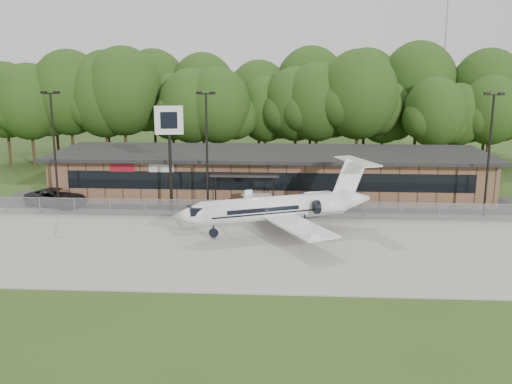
# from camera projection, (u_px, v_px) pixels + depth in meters

# --- Properties ---
(ground) EXTENTS (160.00, 160.00, 0.00)m
(ground) POSITION_uv_depth(u_px,v_px,m) (254.00, 288.00, 32.21)
(ground) COLOR #354C1B
(ground) RESTS_ON ground
(apron) EXTENTS (64.00, 18.00, 0.08)m
(apron) POSITION_uv_depth(u_px,v_px,m) (262.00, 244.00, 39.99)
(apron) COLOR #9E9B93
(apron) RESTS_ON ground
(parking_lot) EXTENTS (50.00, 9.00, 0.06)m
(parking_lot) POSITION_uv_depth(u_px,v_px,m) (268.00, 205.00, 51.20)
(parking_lot) COLOR #383835
(parking_lot) RESTS_ON ground
(terminal) EXTENTS (41.00, 11.65, 4.30)m
(terminal) POSITION_uv_depth(u_px,v_px,m) (270.00, 173.00, 55.06)
(terminal) COLOR brown
(terminal) RESTS_ON ground
(fence) EXTENTS (46.00, 0.04, 1.52)m
(fence) POSITION_uv_depth(u_px,v_px,m) (266.00, 209.00, 46.66)
(fence) COLOR gray
(fence) RESTS_ON ground
(treeline) EXTENTS (72.00, 12.00, 15.00)m
(treeline) POSITION_uv_depth(u_px,v_px,m) (275.00, 105.00, 71.50)
(treeline) COLOR #203D13
(treeline) RESTS_ON ground
(radio_mast) EXTENTS (0.20, 0.20, 25.00)m
(radio_mast) POSITION_uv_depth(u_px,v_px,m) (444.00, 64.00, 74.98)
(radio_mast) COLOR gray
(radio_mast) RESTS_ON ground
(light_pole_left) EXTENTS (1.55, 0.30, 10.23)m
(light_pole_left) POSITION_uv_depth(u_px,v_px,m) (54.00, 142.00, 48.04)
(light_pole_left) COLOR black
(light_pole_left) RESTS_ON ground
(light_pole_mid) EXTENTS (1.55, 0.30, 10.23)m
(light_pole_mid) POSITION_uv_depth(u_px,v_px,m) (207.00, 143.00, 47.28)
(light_pole_mid) COLOR black
(light_pole_mid) RESTS_ON ground
(light_pole_right) EXTENTS (1.55, 0.30, 10.23)m
(light_pole_right) POSITION_uv_depth(u_px,v_px,m) (490.00, 146.00, 45.93)
(light_pole_right) COLOR black
(light_pole_right) RESTS_ON ground
(business_jet) EXTENTS (15.45, 13.79, 5.30)m
(business_jet) POSITION_uv_depth(u_px,v_px,m) (281.00, 208.00, 42.52)
(business_jet) COLOR white
(business_jet) RESTS_ON ground
(suv) EXTENTS (6.30, 4.42, 1.60)m
(suv) POSITION_uv_depth(u_px,v_px,m) (57.00, 198.00, 50.73)
(suv) COLOR #28282A
(suv) RESTS_ON ground
(pole_sign) EXTENTS (2.37, 0.71, 9.04)m
(pole_sign) POSITION_uv_depth(u_px,v_px,m) (169.00, 131.00, 47.55)
(pole_sign) COLOR black
(pole_sign) RESTS_ON ground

